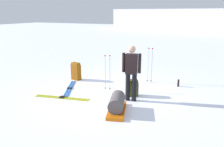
# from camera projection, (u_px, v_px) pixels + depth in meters

# --- Properties ---
(ground_plane) EXTENTS (80.00, 80.00, 0.00)m
(ground_plane) POSITION_uv_depth(u_px,v_px,m) (112.00, 94.00, 7.45)
(ground_plane) COLOR white
(distant_snow_ridge) EXTENTS (19.06, 6.83, 3.05)m
(distant_snow_ridge) POSITION_uv_depth(u_px,v_px,m) (179.00, 20.00, 31.84)
(distant_snow_ridge) COLOR white
(distant_snow_ridge) RESTS_ON ground_plane
(skier_standing) EXTENTS (0.56, 0.27, 1.70)m
(skier_standing) POSITION_uv_depth(u_px,v_px,m) (131.00, 70.00, 6.64)
(skier_standing) COLOR black
(skier_standing) RESTS_ON ground_plane
(ski_pair_near) EXTENTS (0.90, 1.67, 0.05)m
(ski_pair_near) POSITION_uv_depth(u_px,v_px,m) (70.00, 88.00, 7.92)
(ski_pair_near) COLOR #235AAE
(ski_pair_near) RESTS_ON ground_plane
(ski_pair_far) EXTENTS (1.78, 0.52, 0.05)m
(ski_pair_far) POSITION_uv_depth(u_px,v_px,m) (62.00, 98.00, 7.07)
(ski_pair_far) COLOR #AFAE21
(ski_pair_far) RESTS_ON ground_plane
(backpack_large_dark) EXTENTS (0.41, 0.29, 0.70)m
(backpack_large_dark) POSITION_uv_depth(u_px,v_px,m) (76.00, 71.00, 8.91)
(backpack_large_dark) COLOR #83440B
(backpack_large_dark) RESTS_ON ground_plane
(backpack_bright) EXTENTS (0.40, 0.37, 0.54)m
(backpack_bright) POSITION_uv_depth(u_px,v_px,m) (133.00, 88.00, 7.22)
(backpack_bright) COLOR #444919
(backpack_bright) RESTS_ON ground_plane
(ski_poles_planted_near) EXTENTS (0.20, 0.11, 1.34)m
(ski_poles_planted_near) POSITION_uv_depth(u_px,v_px,m) (150.00, 63.00, 8.48)
(ski_poles_planted_near) COLOR #B9B0C0
(ski_poles_planted_near) RESTS_ON ground_plane
(ski_poles_planted_far) EXTENTS (0.23, 0.12, 1.24)m
(ski_poles_planted_far) POSITION_uv_depth(u_px,v_px,m) (108.00, 71.00, 7.64)
(ski_poles_planted_far) COLOR #B3C1C7
(ski_poles_planted_far) RESTS_ON ground_plane
(gear_sled) EXTENTS (0.77, 1.22, 0.49)m
(gear_sled) POSITION_uv_depth(u_px,v_px,m) (117.00, 104.00, 6.04)
(gear_sled) COLOR #D6620B
(gear_sled) RESTS_ON ground_plane
(thermos_bottle) EXTENTS (0.07, 0.07, 0.26)m
(thermos_bottle) POSITION_uv_depth(u_px,v_px,m) (178.00, 83.00, 8.15)
(thermos_bottle) COLOR black
(thermos_bottle) RESTS_ON ground_plane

